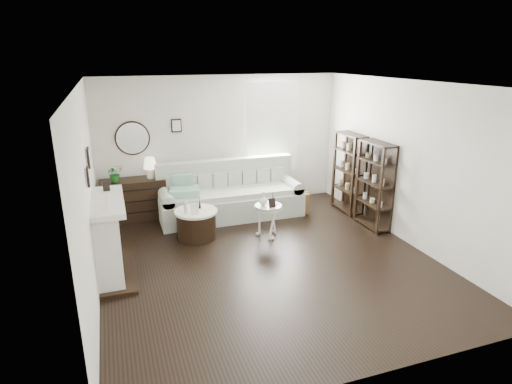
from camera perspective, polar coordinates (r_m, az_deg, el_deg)
name	(u,v)px	position (r m, az deg, el deg)	size (l,w,h in m)	color
room	(255,129)	(9.00, -0.08, 8.41)	(5.50, 5.50, 5.50)	black
fireplace	(109,240)	(6.52, -19.01, -6.12)	(0.50, 1.40, 1.84)	silver
shelf_unit_far	(349,173)	(8.82, 12.27, 2.51)	(0.30, 0.80, 1.60)	black
shelf_unit_near	(374,185)	(8.10, 15.52, 0.87)	(0.30, 0.80, 1.60)	black
sofa	(230,198)	(8.52, -3.52, -0.78)	(2.79, 0.97, 1.08)	#AEBAA6
quilt	(185,192)	(8.12, -9.49, 0.05)	(0.55, 0.45, 0.14)	#25875B
suitcase	(293,203)	(8.70, 4.97, -1.45)	(0.63, 0.21, 0.42)	brown
dresser	(134,200)	(8.60, -15.95, -0.97)	(1.20, 0.52, 0.80)	black
table_lamp	(150,168)	(8.46, -13.93, 3.14)	(0.25, 0.25, 0.40)	white
potted_plant	(115,173)	(8.39, -18.30, 2.38)	(0.30, 0.26, 0.33)	#1A5E1C
drum_table	(196,224)	(7.55, -7.94, -4.25)	(0.74, 0.74, 0.52)	black
pedestal_table	(268,208)	(7.45, 1.65, -2.12)	(0.48, 0.48, 0.59)	silver
eiffel_drum	(200,204)	(7.49, -7.52, -1.56)	(0.11, 0.11, 0.19)	black
bottle_drum	(186,206)	(7.30, -9.37, -1.81)	(0.06, 0.06, 0.27)	silver
card_frame_drum	(195,209)	(7.24, -8.16, -2.30)	(0.14, 0.01, 0.18)	silver
eiffel_ped	(273,198)	(7.46, 2.25, -0.87)	(0.12, 0.12, 0.20)	black
flask_ped	(263,198)	(7.38, 0.99, -0.82)	(0.14, 0.14, 0.26)	silver
card_frame_ped	(272,203)	(7.30, 2.16, -1.46)	(0.12, 0.01, 0.16)	black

